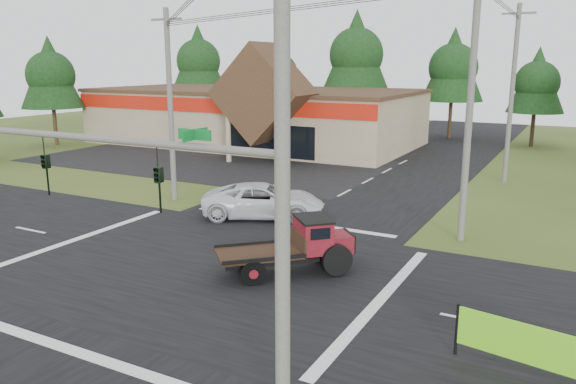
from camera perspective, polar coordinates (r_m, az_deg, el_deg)
The scene contains 19 objects.
ground at distance 22.00m, azimuth -8.43°, elevation -7.48°, with size 120.00×120.00×0.00m, color #394B1B.
road_ns at distance 22.00m, azimuth -8.43°, elevation -7.45°, with size 12.00×120.00×0.02m, color black.
road_ew at distance 22.00m, azimuth -8.43°, elevation -7.45°, with size 120.00×12.00×0.02m, color black.
parking_apron at distance 44.88m, azimuth -8.50°, elevation 3.09°, with size 28.00×14.00×0.02m, color black.
cvs_building at distance 54.17m, azimuth -3.37°, elevation 7.85°, with size 30.40×18.20×9.19m.
traffic_signal_mast at distance 11.59m, azimuth -7.90°, elevation -3.28°, with size 8.12×0.24×7.00m.
utility_pole_nr at distance 10.43m, azimuth -0.58°, elevation 1.88°, with size 2.00×0.30×11.00m.
utility_pole_nw at distance 31.95m, azimuth -11.87°, elevation 8.69°, with size 2.00×0.30×10.50m.
utility_pole_ne at distance 24.93m, azimuth 18.00°, elevation 8.35°, with size 2.00×0.30×11.50m.
utility_pole_n at distance 38.78m, azimuth 21.79°, elevation 9.29°, with size 2.00×0.30×11.20m.
tree_row_a at distance 70.63m, azimuth -9.09°, elevation 13.20°, with size 6.72×6.72×12.12m.
tree_row_b at distance 66.86m, azimuth -0.97°, elevation 12.22°, with size 5.60×5.60×10.10m.
tree_row_c at distance 61.70m, azimuth 6.96°, elevation 13.93°, with size 7.28×7.28×13.13m.
tree_row_d at distance 59.78m, azimuth 16.46°, elevation 12.25°, with size 6.16×6.16×11.11m.
tree_row_e at distance 56.67m, azimuth 23.99°, elevation 10.30°, with size 5.04×5.04×9.09m.
tree_side_w at distance 57.47m, azimuth -23.00°, elevation 11.08°, with size 5.60×5.60×10.10m.
antique_flatbed_truck at distance 20.74m, azimuth -0.11°, elevation -5.53°, with size 1.92×5.04×2.11m, color #550C14, non-canonical shape.
roadside_banner at distance 15.48m, azimuth 24.22°, elevation -14.77°, with size 4.29×0.13×1.46m, color #70D61C, non-canonical shape.
white_pickup at distance 28.36m, azimuth -2.51°, elevation -0.87°, with size 2.81×6.10×1.69m, color silver.
Camera 1 is at (12.40, -16.48, 7.66)m, focal length 35.00 mm.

